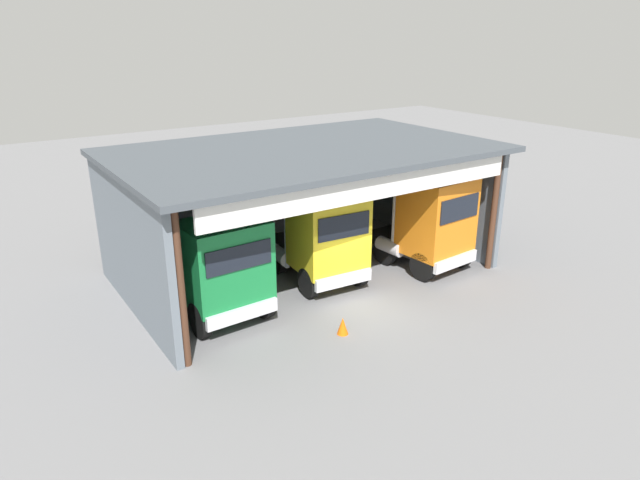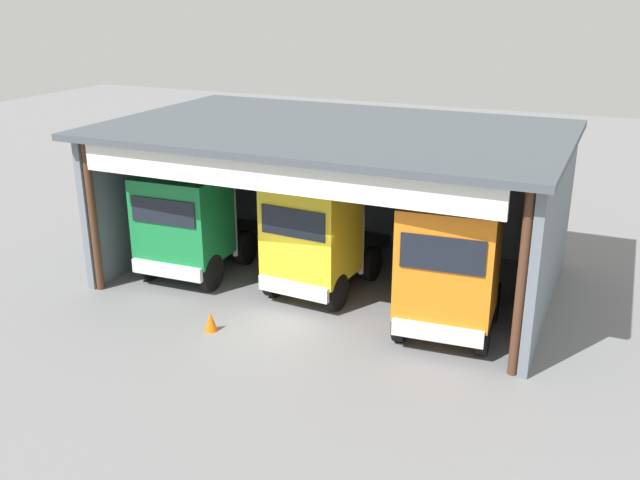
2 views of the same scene
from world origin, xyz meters
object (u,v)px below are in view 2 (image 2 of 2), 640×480
at_px(truck_green_center_left_bay, 189,224).
at_px(tool_cart, 301,234).
at_px(truck_yellow_right_bay, 317,236).
at_px(oil_drum, 319,232).
at_px(traffic_cone, 211,321).
at_px(truck_orange_left_bay, 449,268).

relative_size(truck_green_center_left_bay, tool_cart, 4.92).
distance_m(truck_yellow_right_bay, oil_drum, 4.57).
distance_m(truck_green_center_left_bay, tool_cart, 4.60).
bearing_deg(tool_cart, truck_yellow_right_bay, -57.58).
relative_size(truck_green_center_left_bay, traffic_cone, 8.79).
bearing_deg(traffic_cone, truck_yellow_right_bay, 65.61).
xyz_separation_m(truck_yellow_right_bay, truck_orange_left_bay, (4.31, -1.17, 0.12)).
relative_size(truck_orange_left_bay, oil_drum, 4.73).
bearing_deg(truck_orange_left_bay, tool_cart, -39.85).
bearing_deg(truck_green_center_left_bay, traffic_cone, 128.72).
bearing_deg(traffic_cone, truck_orange_left_bay, 21.64).
bearing_deg(truck_yellow_right_bay, traffic_cone, 69.64).
bearing_deg(oil_drum, truck_green_center_left_bay, -120.06).
height_order(tool_cart, traffic_cone, tool_cart).
xyz_separation_m(truck_orange_left_bay, oil_drum, (-6.02, 5.18, -1.49)).
distance_m(truck_yellow_right_bay, traffic_cone, 4.16).
xyz_separation_m(truck_yellow_right_bay, tool_cart, (-2.22, 3.50, -1.34)).
bearing_deg(truck_yellow_right_bay, oil_drum, -62.79).
relative_size(oil_drum, traffic_cone, 1.66).
distance_m(truck_orange_left_bay, oil_drum, 8.08).
distance_m(truck_green_center_left_bay, truck_yellow_right_bay, 4.30).
relative_size(truck_yellow_right_bay, oil_drum, 5.68).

